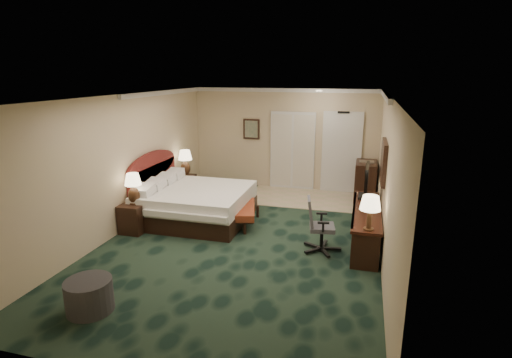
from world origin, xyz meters
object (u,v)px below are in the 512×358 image
(nightstand_far, at_px, (185,186))
(tv, at_px, (367,181))
(lamp_near, at_px, (134,189))
(bed_bench, at_px, (244,215))
(bed, at_px, (197,204))
(desk_chair, at_px, (322,225))
(minibar, at_px, (365,181))
(desk, at_px, (366,226))
(ottoman, at_px, (89,296))
(nightstand_near, at_px, (134,218))
(lamp_far, at_px, (185,163))

(nightstand_far, distance_m, tv, 4.64)
(lamp_near, xyz_separation_m, bed_bench, (2.01, 0.91, -0.69))
(bed, height_order, desk_chair, desk_chair)
(desk_chair, bearing_deg, tv, 50.98)
(lamp_near, relative_size, minibar, 0.64)
(desk, bearing_deg, bed_bench, 172.86)
(nightstand_far, xyz_separation_m, ottoman, (0.94, -5.04, -0.05))
(lamp_near, xyz_separation_m, minibar, (4.43, 3.33, -0.41))
(nightstand_near, height_order, desk_chair, desk_chair)
(desk, relative_size, desk_chair, 2.37)
(bed, relative_size, ottoman, 3.51)
(bed_bench, bearing_deg, nightstand_far, 128.30)
(nightstand_near, bearing_deg, bed_bench, 24.84)
(desk_chair, bearing_deg, ottoman, -145.81)
(ottoman, xyz_separation_m, desk, (3.55, 3.25, 0.11))
(nightstand_near, height_order, desk, desk)
(lamp_far, bearing_deg, tv, -14.03)
(ottoman, bearing_deg, minibar, 59.53)
(nightstand_far, distance_m, desk, 4.83)
(nightstand_far, bearing_deg, bed, -57.04)
(nightstand_far, height_order, desk, desk)
(nightstand_far, relative_size, desk, 0.24)
(bed_bench, distance_m, desk_chair, 1.93)
(bed_bench, relative_size, ottoman, 1.92)
(bed, distance_m, minibar, 4.26)
(bed_bench, bearing_deg, tv, -5.82)
(nightstand_far, bearing_deg, lamp_far, 78.49)
(lamp_far, height_order, ottoman, lamp_far)
(nightstand_near, relative_size, lamp_near, 0.94)
(bed, xyz_separation_m, tv, (3.51, 0.40, 0.66))
(lamp_far, height_order, desk, lamp_far)
(lamp_far, bearing_deg, bed, -58.06)
(lamp_near, distance_m, bed_bench, 2.31)
(nightstand_far, height_order, lamp_near, lamp_near)
(nightstand_near, relative_size, lamp_far, 0.88)
(nightstand_far, bearing_deg, desk, -21.77)
(bed_bench, bearing_deg, desk_chair, -42.46)
(bed_bench, relative_size, desk, 0.51)
(desk_chair, bearing_deg, nightstand_far, 138.20)
(nightstand_near, relative_size, nightstand_far, 1.05)
(desk, bearing_deg, ottoman, -137.57)
(nightstand_near, distance_m, nightstand_far, 2.42)
(bed, bearing_deg, tv, 6.46)
(bed, relative_size, bed_bench, 1.83)
(nightstand_far, height_order, lamp_far, lamp_far)
(lamp_far, xyz_separation_m, tv, (4.45, -1.11, 0.13))
(lamp_far, distance_m, tv, 4.59)
(bed_bench, bearing_deg, lamp_near, -171.29)
(desk, height_order, minibar, minibar)
(minibar, bearing_deg, lamp_far, -168.58)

